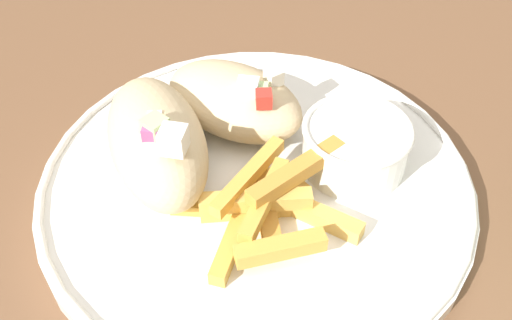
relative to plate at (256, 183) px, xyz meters
The scene contains 6 objects.
table 0.09m from the plate, 32.06° to the left, with size 1.31×1.31×0.73m.
plate is the anchor object (origin of this frame).
pita_sandwich_near 0.08m from the plate, 136.73° to the right, with size 0.15×0.11×0.07m.
pita_sandwich_far 0.07m from the plate, 155.75° to the left, with size 0.13×0.10×0.05m.
fries_pile 0.04m from the plate, 29.37° to the right, with size 0.11×0.13×0.04m.
sauce_ramekin 0.08m from the plate, 62.18° to the left, with size 0.08×0.08×0.04m.
Camera 1 is at (0.20, -0.21, 1.06)m, focal length 42.00 mm.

